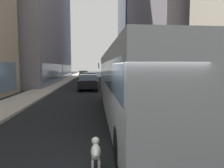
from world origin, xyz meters
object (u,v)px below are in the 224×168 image
object	(u,v)px
car_black_suv	(88,82)
car_blue_hatchback	(90,78)
car_red_coupe	(109,80)
dalmatian_dog	(96,151)
pedestrian_in_coat	(215,95)
transit_bus	(134,81)
car_yellow_taxi	(84,74)

from	to	relation	value
car_black_suv	car_blue_hatchback	size ratio (longest dim) A/B	1.04
car_black_suv	car_red_coupe	bearing A→B (deg)	45.91
dalmatian_dog	pedestrian_in_coat	size ratio (longest dim) A/B	0.57
car_red_coupe	dalmatian_dog	world-z (taller)	car_red_coupe
transit_bus	car_yellow_taxi	distance (m)	32.68
car_blue_hatchback	car_yellow_taxi	world-z (taller)	same
car_yellow_taxi	dalmatian_dog	bearing A→B (deg)	-86.49
car_black_suv	car_blue_hatchback	xyz separation A→B (m)	(0.00, 6.75, -0.00)
transit_bus	dalmatian_dog	size ratio (longest dim) A/B	11.98
car_red_coupe	pedestrian_in_coat	distance (m)	14.41
transit_bus	car_black_suv	size ratio (longest dim) A/B	2.72
car_blue_hatchback	car_red_coupe	bearing A→B (deg)	-60.66
car_yellow_taxi	pedestrian_in_coat	distance (m)	32.91
car_yellow_taxi	dalmatian_dog	size ratio (longest dim) A/B	4.25
car_blue_hatchback	car_yellow_taxi	xyz separation A→B (m)	(-1.60, 13.82, -0.00)
dalmatian_dog	pedestrian_in_coat	xyz separation A→B (m)	(6.04, 4.93, 0.50)
car_red_coupe	pedestrian_in_coat	bearing A→B (deg)	-72.64
transit_bus	car_blue_hatchback	xyz separation A→B (m)	(-2.40, 18.60, -0.95)
car_red_coupe	dalmatian_dog	size ratio (longest dim) A/B	4.19
car_blue_hatchback	transit_bus	bearing A→B (deg)	-82.65
transit_bus	pedestrian_in_coat	distance (m)	4.40
transit_bus	car_blue_hatchback	bearing A→B (deg)	97.35
car_black_suv	dalmatian_dog	bearing A→B (deg)	-87.68
pedestrian_in_coat	dalmatian_dog	bearing A→B (deg)	-140.75
transit_bus	car_black_suv	distance (m)	12.13
car_blue_hatchback	car_yellow_taxi	distance (m)	13.92
dalmatian_dog	car_blue_hatchback	bearing A→B (deg)	91.64
car_blue_hatchback	dalmatian_dog	bearing A→B (deg)	-88.36
transit_bus	dalmatian_dog	world-z (taller)	transit_bus
car_blue_hatchback	dalmatian_dog	size ratio (longest dim) A/B	4.25
dalmatian_dog	car_red_coupe	bearing A→B (deg)	84.67
car_black_suv	car_blue_hatchback	distance (m)	6.75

